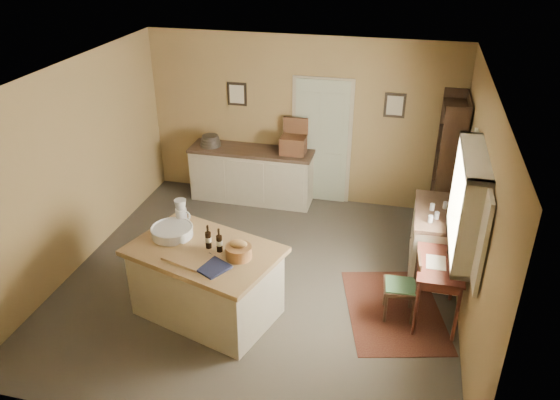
# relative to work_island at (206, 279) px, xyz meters

# --- Properties ---
(ground) EXTENTS (5.00, 5.00, 0.00)m
(ground) POSITION_rel_work_island_xyz_m (0.44, 0.79, -0.48)
(ground) COLOR #4D453A
(ground) RESTS_ON ground
(wall_back) EXTENTS (5.00, 0.10, 2.70)m
(wall_back) POSITION_rel_work_island_xyz_m (0.44, 3.29, 0.87)
(wall_back) COLOR olive
(wall_back) RESTS_ON ground
(wall_front) EXTENTS (5.00, 0.10, 2.70)m
(wall_front) POSITION_rel_work_island_xyz_m (0.44, -1.71, 0.87)
(wall_front) COLOR olive
(wall_front) RESTS_ON ground
(wall_left) EXTENTS (0.10, 5.00, 2.70)m
(wall_left) POSITION_rel_work_island_xyz_m (-2.06, 0.79, 0.87)
(wall_left) COLOR olive
(wall_left) RESTS_ON ground
(wall_right) EXTENTS (0.10, 5.00, 2.70)m
(wall_right) POSITION_rel_work_island_xyz_m (2.94, 0.79, 0.87)
(wall_right) COLOR olive
(wall_right) RESTS_ON ground
(ceiling) EXTENTS (5.00, 5.00, 0.00)m
(ceiling) POSITION_rel_work_island_xyz_m (0.44, 0.79, 2.22)
(ceiling) COLOR silver
(ceiling) RESTS_ON wall_back
(door) EXTENTS (0.97, 0.06, 2.11)m
(door) POSITION_rel_work_island_xyz_m (0.79, 3.26, 0.57)
(door) COLOR #B3BA9D
(door) RESTS_ON ground
(framed_prints) EXTENTS (2.82, 0.02, 0.38)m
(framed_prints) POSITION_rel_work_island_xyz_m (0.64, 3.27, 1.24)
(framed_prints) COLOR black
(framed_prints) RESTS_ON ground
(window) EXTENTS (0.25, 1.99, 1.12)m
(window) POSITION_rel_work_island_xyz_m (2.86, 0.59, 1.07)
(window) COLOR #BFB496
(window) RESTS_ON ground
(work_island) EXTENTS (1.92, 1.53, 1.20)m
(work_island) POSITION_rel_work_island_xyz_m (0.00, 0.00, 0.00)
(work_island) COLOR #BFB496
(work_island) RESTS_ON ground
(sideboard) EXTENTS (2.03, 0.58, 1.18)m
(sideboard) POSITION_rel_work_island_xyz_m (-0.30, 2.99, -0.00)
(sideboard) COLOR #BFB496
(sideboard) RESTS_ON ground
(rug) EXTENTS (1.46, 1.82, 0.01)m
(rug) POSITION_rel_work_island_xyz_m (2.19, 0.56, -0.48)
(rug) COLOR #4B2918
(rug) RESTS_ON ground
(writing_desk) EXTENTS (0.51, 0.84, 0.82)m
(writing_desk) POSITION_rel_work_island_xyz_m (2.64, 0.56, 0.18)
(writing_desk) COLOR #3B1912
(writing_desk) RESTS_ON ground
(desk_chair) EXTENTS (0.41, 0.41, 0.82)m
(desk_chair) POSITION_rel_work_island_xyz_m (2.23, 0.49, -0.07)
(desk_chair) COLOR black
(desk_chair) RESTS_ON ground
(right_cabinet) EXTENTS (0.63, 1.14, 0.99)m
(right_cabinet) POSITION_rel_work_island_xyz_m (2.64, 1.58, -0.02)
(right_cabinet) COLOR #BFB496
(right_cabinet) RESTS_ON ground
(shelving_unit) EXTENTS (0.35, 0.92, 2.05)m
(shelving_unit) POSITION_rel_work_island_xyz_m (2.79, 2.79, 0.54)
(shelving_unit) COLOR black
(shelving_unit) RESTS_ON ground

